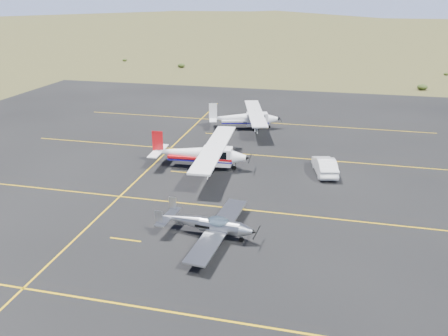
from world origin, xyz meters
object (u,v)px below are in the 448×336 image
at_px(sedan, 325,166).
at_px(aircraft_cessna, 201,153).
at_px(aircraft_low_wing, 209,224).
at_px(aircraft_plain, 245,118).

bearing_deg(sedan, aircraft_cessna, -5.72).
relative_size(aircraft_low_wing, aircraft_cessna, 0.67).
distance_m(aircraft_cessna, aircraft_plain, 12.41).
height_order(aircraft_low_wing, sedan, aircraft_low_wing).
bearing_deg(sedan, aircraft_plain, -63.98).
relative_size(aircraft_low_wing, aircraft_plain, 0.72).
height_order(aircraft_low_wing, aircraft_plain, aircraft_plain).
bearing_deg(aircraft_low_wing, aircraft_plain, 100.60).
height_order(aircraft_plain, sedan, aircraft_plain).
distance_m(aircraft_low_wing, aircraft_plain, 23.18).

